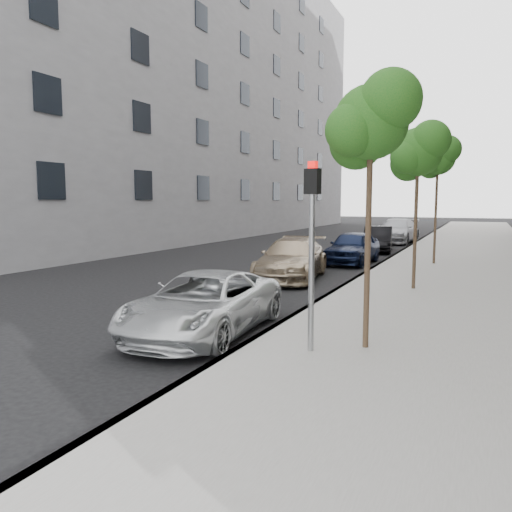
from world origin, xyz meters
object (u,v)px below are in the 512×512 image
Objects in this scene: signal_pole at (312,234)px; sedan_black at (378,239)px; sedan_blue at (353,247)px; tree_far at (439,158)px; tree_mid at (419,152)px; sedan_rear at (397,231)px; tree_near at (372,122)px; suv at (292,259)px; minivan at (204,303)px.

signal_pole is 0.78× the size of sedan_black.
tree_far is at bearing 8.54° from sedan_blue.
sedan_black is (-3.33, 11.77, -3.41)m from tree_mid.
signal_pole is at bearing -93.55° from tree_far.
sedan_black is (0.00, 5.64, -0.04)m from sedan_blue.
signal_pole is 25.23m from sedan_rear.
signal_pole is 0.60× the size of sedan_rear.
tree_far is 12.50m from sedan_rear.
sedan_blue is (-3.33, -0.37, -3.71)m from tree_far.
tree_near is at bearing -88.05° from sedan_black.
sedan_blue is 5.64m from sedan_black.
tree_mid is at bearing -22.30° from suv.
sedan_rear reaches higher than suv.
sedan_black is at bearing 76.89° from suv.
minivan is 0.84× the size of sedan_rear.
minivan is 18.22m from sedan_black.
tree_far is at bearing -70.02° from sedan_rear.
sedan_rear is (-0.00, 11.85, 0.07)m from sedan_blue.
tree_far reaches higher than suv.
tree_far is at bearing 94.40° from signal_pole.
sedan_blue is at bearing 118.50° from tree_mid.
signal_pole is 2.98m from minivan.
tree_mid reaches higher than tree_near.
tree_far reaches higher than tree_near.
tree_near is 0.87× the size of sedan_rear.
suv is (-4.22, 7.55, -3.30)m from tree_near.
suv reaches higher than sedan_black.
tree_mid is 12.70m from sedan_black.
sedan_rear is (-3.33, 24.48, -3.23)m from tree_near.
sedan_rear reaches higher than sedan_black.
tree_near is 13.01m from tree_far.
sedan_rear reaches higher than sedan_blue.
tree_far reaches higher than sedan_black.
tree_near reaches higher than minivan.
tree_near is 0.97× the size of suv.
sedan_rear is (-3.33, 17.98, -3.31)m from tree_mid.
tree_near is 1.46× the size of signal_pole.
sedan_rear reaches higher than minivan.
minivan is 1.08× the size of sedan_blue.
sedan_black is at bearing 86.26° from minivan.
suv is at bearing -127.77° from tree_far.
tree_far is at bearing 90.00° from tree_mid.
suv is 0.90× the size of sedan_rear.
tree_far reaches higher than tree_mid.
sedan_blue reaches higher than minivan.
signal_pole reaches higher than sedan_black.
tree_mid reaches higher than sedan_blue.
signal_pole is (-0.84, -13.59, -2.28)m from tree_far.
tree_near is 1.12× the size of sedan_blue.
sedan_black is (0.00, 18.22, 0.05)m from minivan.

